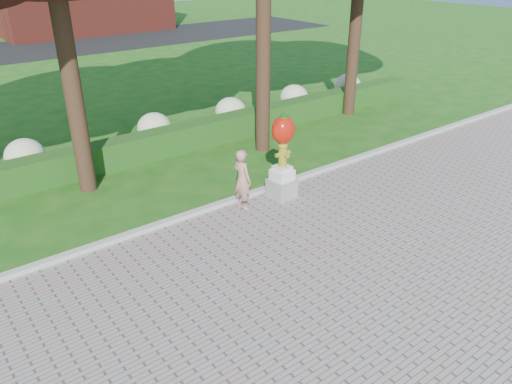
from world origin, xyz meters
The scene contains 6 objects.
ground centered at (0.00, 0.00, 0.00)m, with size 100.00×100.00×0.00m, color #164E13.
curb centered at (0.00, 3.00, 0.07)m, with size 40.00×0.18×0.15m, color #ADADA5.
lawn_hedge centered at (0.00, 7.00, 0.40)m, with size 24.00×0.70×0.80m, color #194E16.
hydrangea_row centered at (0.57, 8.00, 0.55)m, with size 20.10×1.10×0.99m.
hydrant_sculpture centered at (1.78, 2.50, 1.21)m, with size 0.64×0.62×2.20m.
woman centered at (0.61, 2.60, 0.80)m, with size 0.56×0.37×1.53m, color tan.
Camera 1 is at (-5.70, -6.24, 5.81)m, focal length 35.00 mm.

